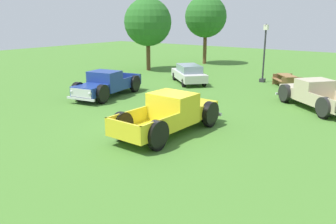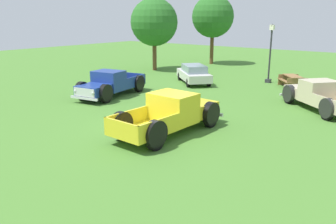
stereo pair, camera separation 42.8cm
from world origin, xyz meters
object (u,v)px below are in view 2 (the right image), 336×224
lamp_post_near (270,52)px  oak_tree_west (213,17)px  pickup_truck_foreground (174,113)px  pickup_truck_behind_right (108,85)px  pickup_truck_behind_left (317,95)px  sedan_distant_a (194,74)px  picnic_table (293,80)px  oak_tree_east (154,22)px

lamp_post_near → oak_tree_west: size_ratio=0.62×
pickup_truck_foreground → oak_tree_west: bearing=117.3°
pickup_truck_behind_right → lamp_post_near: lamp_post_near is taller
pickup_truck_behind_left → lamp_post_near: size_ratio=1.17×
pickup_truck_behind_right → sedan_distant_a: (1.53, 6.79, -0.04)m
pickup_truck_foreground → pickup_truck_behind_left: bearing=64.4°
pickup_truck_behind_left → sedan_distant_a: 9.29m
pickup_truck_behind_right → picnic_table: bearing=52.3°
oak_tree_west → pickup_truck_behind_left: bearing=-41.2°
sedan_distant_a → picnic_table: sedan_distant_a is taller
pickup_truck_behind_left → picnic_table: bearing=120.9°
pickup_truck_behind_left → oak_tree_east: 16.67m
sedan_distant_a → picnic_table: (6.07, 3.03, -0.21)m
lamp_post_near → oak_tree_east: size_ratio=0.67×
sedan_distant_a → lamp_post_near: lamp_post_near is taller
pickup_truck_behind_left → lamp_post_near: (-4.96, 5.58, 1.47)m
pickup_truck_foreground → picnic_table: 12.58m
pickup_truck_behind_left → pickup_truck_behind_right: bearing=-155.6°
sedan_distant_a → pickup_truck_foreground: bearing=-60.2°
lamp_post_near → oak_tree_east: 10.69m
pickup_truck_foreground → pickup_truck_behind_left: 8.36m
pickup_truck_behind_right → oak_tree_west: size_ratio=0.79×
pickup_truck_foreground → oak_tree_east: 17.71m
pickup_truck_behind_right → lamp_post_near: size_ratio=1.28×
pickup_truck_behind_right → picnic_table: size_ratio=2.28×
pickup_truck_behind_right → pickup_truck_behind_left: bearing=24.4°
sedan_distant_a → lamp_post_near: size_ratio=0.98×
pickup_truck_behind_right → picnic_table: (7.60, 9.83, -0.25)m
pickup_truck_behind_left → oak_tree_west: size_ratio=0.73×
pickup_truck_foreground → pickup_truck_behind_left: (3.62, 7.54, -0.06)m
picnic_table → oak_tree_west: oak_tree_west is taller
pickup_truck_behind_right → picnic_table: 12.43m
picnic_table → sedan_distant_a: bearing=-153.5°
pickup_truck_behind_left → sedan_distant_a: pickup_truck_behind_left is taller
oak_tree_east → pickup_truck_behind_left: bearing=-18.5°
sedan_distant_a → oak_tree_west: (-4.62, 10.02, 3.94)m
pickup_truck_foreground → oak_tree_east: bearing=133.0°
pickup_truck_behind_left → lamp_post_near: 7.61m
oak_tree_east → oak_tree_west: (1.77, 6.83, 0.47)m
pickup_truck_foreground → pickup_truck_behind_left: pickup_truck_foreground is taller
pickup_truck_foreground → sedan_distant_a: pickup_truck_foreground is taller
pickup_truck_behind_left → pickup_truck_behind_right: (-10.61, -4.81, 0.02)m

